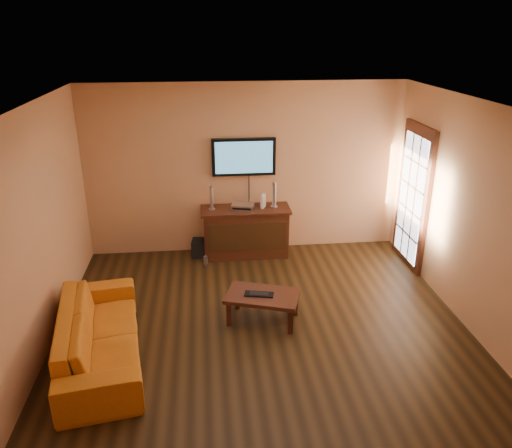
{
  "coord_description": "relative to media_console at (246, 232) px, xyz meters",
  "views": [
    {
      "loc": [
        -0.65,
        -5.1,
        3.48
      ],
      "look_at": [
        -0.01,
        0.8,
        1.1
      ],
      "focal_mm": 35.0,
      "sensor_mm": 36.0,
      "label": 1
    }
  ],
  "objects": [
    {
      "name": "ground_plane",
      "position": [
        0.02,
        -2.23,
        -0.4
      ],
      "size": [
        5.0,
        5.0,
        0.0
      ],
      "primitive_type": "plane",
      "color": "black",
      "rests_on": "ground"
    },
    {
      "name": "room_walls",
      "position": [
        0.02,
        -1.6,
        1.29
      ],
      "size": [
        5.0,
        5.0,
        5.0
      ],
      "color": "tan",
      "rests_on": "ground"
    },
    {
      "name": "french_door",
      "position": [
        2.48,
        -0.53,
        0.65
      ],
      "size": [
        0.07,
        1.02,
        2.22
      ],
      "color": "#35160C",
      "rests_on": "ground"
    },
    {
      "name": "media_console",
      "position": [
        0.0,
        0.0,
        0.0
      ],
      "size": [
        1.4,
        0.54,
        0.79
      ],
      "color": "#35160C",
      "rests_on": "ground"
    },
    {
      "name": "television",
      "position": [
        0.0,
        0.23,
        1.17
      ],
      "size": [
        0.99,
        0.08,
        0.59
      ],
      "color": "black",
      "rests_on": "ground"
    },
    {
      "name": "coffee_table",
      "position": [
        0.04,
        -1.95,
        -0.08
      ],
      "size": [
        1.01,
        0.79,
        0.37
      ],
      "color": "#35160C",
      "rests_on": "ground"
    },
    {
      "name": "sofa",
      "position": [
        -1.84,
        -2.52,
        0.01
      ],
      "size": [
        0.93,
        2.17,
        0.82
      ],
      "primitive_type": "imported",
      "rotation": [
        0.0,
        0.0,
        1.73
      ],
      "color": "#CB6C16",
      "rests_on": "ground"
    },
    {
      "name": "speaker_left",
      "position": [
        -0.52,
        0.03,
        0.56
      ],
      "size": [
        0.1,
        0.1,
        0.37
      ],
      "color": "silver",
      "rests_on": "media_console"
    },
    {
      "name": "speaker_right",
      "position": [
        0.46,
        0.02,
        0.58
      ],
      "size": [
        0.11,
        0.11,
        0.4
      ],
      "color": "silver",
      "rests_on": "media_console"
    },
    {
      "name": "av_receiver",
      "position": [
        -0.04,
        0.0,
        0.43
      ],
      "size": [
        0.39,
        0.32,
        0.08
      ],
      "primitive_type": "cube",
      "rotation": [
        0.0,
        0.0,
        -0.28
      ],
      "color": "silver",
      "rests_on": "media_console"
    },
    {
      "name": "game_console",
      "position": [
        0.28,
        0.03,
        0.5
      ],
      "size": [
        0.1,
        0.16,
        0.22
      ],
      "primitive_type": "cube",
      "rotation": [
        0.0,
        0.0,
        -0.41
      ],
      "color": "white",
      "rests_on": "media_console"
    },
    {
      "name": "subwoofer",
      "position": [
        -0.73,
        0.04,
        -0.27
      ],
      "size": [
        0.29,
        0.29,
        0.27
      ],
      "primitive_type": "cube",
      "rotation": [
        0.0,
        0.0,
        -0.1
      ],
      "color": "black",
      "rests_on": "ground"
    },
    {
      "name": "bottle",
      "position": [
        -0.65,
        -0.36,
        -0.31
      ],
      "size": [
        0.07,
        0.07,
        0.19
      ],
      "color": "white",
      "rests_on": "ground"
    },
    {
      "name": "keyboard",
      "position": [
        -0.01,
        -1.96,
        -0.02
      ],
      "size": [
        0.38,
        0.21,
        0.02
      ],
      "color": "black",
      "rests_on": "coffee_table"
    }
  ]
}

